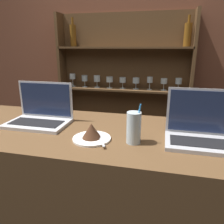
# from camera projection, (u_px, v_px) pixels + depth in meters

# --- Properties ---
(bar_counter) EXTENTS (1.85, 0.67, 0.96)m
(bar_counter) POSITION_uv_depth(u_px,v_px,m) (87.00, 203.00, 1.33)
(bar_counter) COLOR brown
(bar_counter) RESTS_ON ground_plane
(back_wall) EXTENTS (7.00, 0.06, 2.70)m
(back_wall) POSITION_uv_depth(u_px,v_px,m) (127.00, 51.00, 2.33)
(back_wall) COLOR brown
(back_wall) RESTS_ON ground_plane
(back_shelf) EXTENTS (1.40, 0.18, 1.73)m
(back_shelf) POSITION_uv_depth(u_px,v_px,m) (123.00, 93.00, 2.39)
(back_shelf) COLOR brown
(back_shelf) RESTS_ON ground_plane
(laptop_near) EXTENTS (0.35, 0.22, 0.23)m
(laptop_near) POSITION_uv_depth(u_px,v_px,m) (41.00, 114.00, 1.28)
(laptop_near) COLOR silver
(laptop_near) RESTS_ON bar_counter
(laptop_far) EXTENTS (0.30, 0.21, 0.25)m
(laptop_far) POSITION_uv_depth(u_px,v_px,m) (199.00, 130.00, 1.02)
(laptop_far) COLOR #ADADB2
(laptop_far) RESTS_ON bar_counter
(cake_plate) EXTENTS (0.19, 0.19, 0.08)m
(cake_plate) POSITION_uv_depth(u_px,v_px,m) (92.00, 134.00, 1.05)
(cake_plate) COLOR white
(cake_plate) RESTS_ON bar_counter
(water_glass) EXTENTS (0.07, 0.07, 0.19)m
(water_glass) POSITION_uv_depth(u_px,v_px,m) (134.00, 128.00, 1.01)
(water_glass) COLOR silver
(water_glass) RESTS_ON bar_counter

